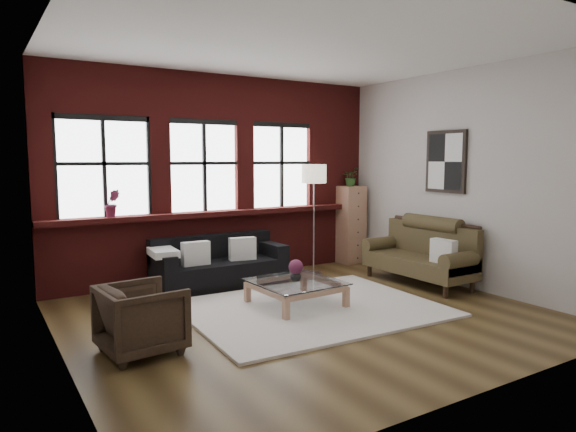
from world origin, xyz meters
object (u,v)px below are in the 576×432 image
vintage_settee (418,252)px  armchair (141,319)px  drawer_chest (350,224)px  floor_lamp (314,215)px  vase (296,275)px  dark_sofa (220,262)px  coffee_table (296,294)px

vintage_settee → armchair: 4.40m
drawer_chest → floor_lamp: 1.21m
vase → floor_lamp: 2.00m
drawer_chest → dark_sofa: bearing=-173.0°
armchair → coffee_table: bearing=-81.2°
dark_sofa → drawer_chest: (2.74, 0.33, 0.35)m
vase → floor_lamp: floor_lamp is taller
armchair → drawer_chest: bearing=-67.2°
vase → drawer_chest: (2.37, 1.87, 0.29)m
drawer_chest → floor_lamp: floor_lamp is taller
dark_sofa → floor_lamp: (1.64, -0.10, 0.62)m
dark_sofa → drawer_chest: 2.78m
vintage_settee → floor_lamp: floor_lamp is taller
vase → armchair: bearing=-165.8°
dark_sofa → vintage_settee: size_ratio=1.08×
drawer_chest → vase: bearing=-141.7°
dark_sofa → vase: dark_sofa is taller
coffee_table → vase: size_ratio=6.93×
vintage_settee → coffee_table: size_ratio=1.77×
coffee_table → armchair: bearing=-165.8°
vintage_settee → drawer_chest: bearing=85.6°
drawer_chest → floor_lamp: bearing=-158.5°
armchair → coffee_table: armchair is taller
vase → floor_lamp: bearing=48.6°
coffee_table → drawer_chest: drawer_chest is taller
vintage_settee → drawer_chest: 1.85m
armchair → drawer_chest: 5.12m
dark_sofa → floor_lamp: size_ratio=1.00×
floor_lamp → drawer_chest: bearing=21.5°
armchair → dark_sofa: bearing=-45.7°
dark_sofa → armchair: (-1.77, -2.08, -0.01)m
coffee_table → drawer_chest: 3.07m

